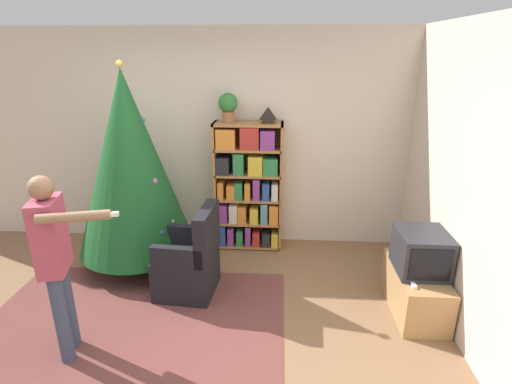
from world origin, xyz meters
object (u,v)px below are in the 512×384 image
Objects in this scene: standing_person at (55,255)px; potted_plant at (228,105)px; television at (421,252)px; bookshelf at (248,186)px; armchair at (190,263)px; table_lamp at (268,114)px; christmas_tree at (130,164)px.

potted_plant reaches higher than standing_person.
television is at bearing 89.97° from standing_person.
bookshelf is 1.26m from armchair.
television is 3.06m from standing_person.
potted_plant reaches higher than bookshelf.
armchair is (-2.17, 0.17, -0.30)m from television.
potted_plant is at bearing 177.16° from bookshelf.
table_lamp is (0.73, 1.07, 1.33)m from armchair.
television is 0.32× the size of standing_person.
standing_person is at bearing -122.84° from bookshelf.
table_lamp is (-1.44, 1.24, 1.04)m from television.
bookshelf is 1.03× the size of standing_person.
television is 2.17m from table_lamp.
potted_plant is (0.99, 0.54, 0.55)m from christmas_tree.
table_lamp reaches higher than television.
christmas_tree is 1.49m from standing_person.
television is 3.02m from christmas_tree.
potted_plant is at bearing 169.98° from armchair.
christmas_tree is at bearing 166.45° from television.
television is 0.53× the size of armchair.
table_lamp is at bearing 20.63° from christmas_tree.
table_lamp is (1.44, 0.54, 0.46)m from christmas_tree.
armchair is at bearing -104.46° from potted_plant.
table_lamp is at bearing 128.43° from standing_person.
bookshelf is at bearing 159.23° from armchair.
bookshelf is 0.69× the size of christmas_tree.
potted_plant is (1.06, 1.99, 0.86)m from standing_person.
potted_plant is at bearing 137.63° from standing_person.
standing_person reaches higher than armchair.
christmas_tree is 1.25m from potted_plant.
potted_plant is (0.27, 1.07, 1.42)m from armchair.
standing_person is at bearing -92.78° from christmas_tree.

